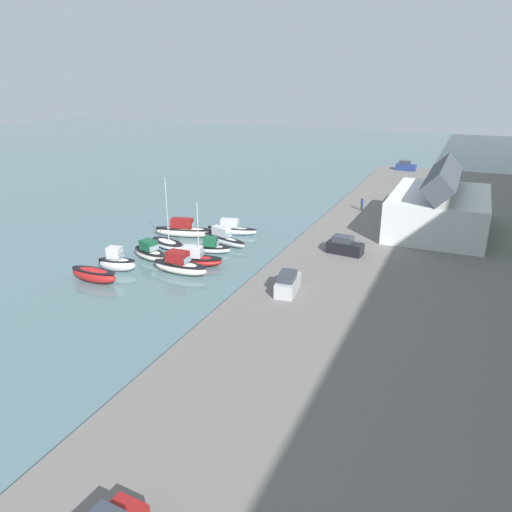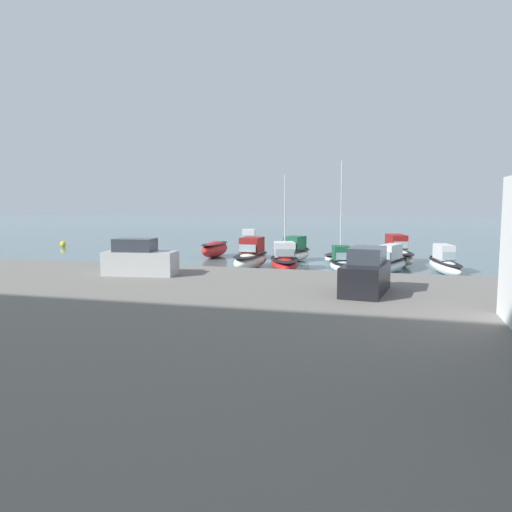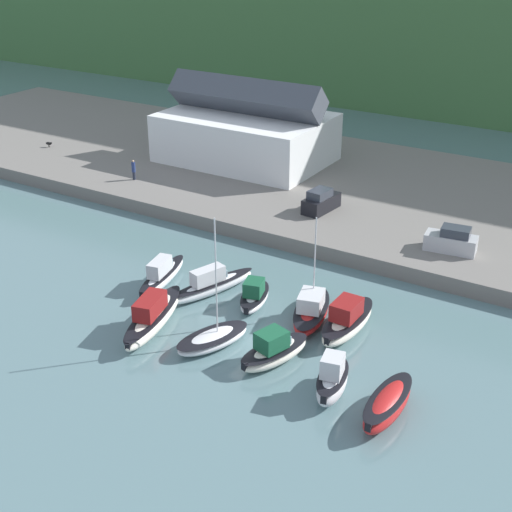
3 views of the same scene
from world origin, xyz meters
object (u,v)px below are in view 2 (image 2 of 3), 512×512
moored_boat_7 (294,252)px  moored_boat_6 (342,256)px  moored_boat_2 (342,263)px  moored_boat_4 (251,257)px  mooring_buoy_0 (127,244)px  moored_boat_8 (249,248)px  parked_car_0 (366,274)px  moored_boat_9 (215,249)px  moored_boat_0 (444,263)px  moored_boat_1 (389,263)px  mooring_buoy_1 (63,244)px  moored_boat_5 (397,253)px  moored_boat_3 (284,260)px  parked_car_3 (139,259)px

moored_boat_7 → moored_boat_6: bearing=-156.7°
moored_boat_2 → moored_boat_6: (0.57, -6.39, -0.18)m
moored_boat_4 → mooring_buoy_0: size_ratio=9.73×
moored_boat_8 → mooring_buoy_0: bearing=-36.9°
moored_boat_4 → parked_car_0: (-10.40, 16.47, 1.32)m
moored_boat_9 → parked_car_0: bearing=125.3°
moored_boat_6 → moored_boat_9: moored_boat_6 is taller
moored_boat_0 → moored_boat_4: moored_boat_4 is taller
moored_boat_1 → mooring_buoy_1: (39.52, -12.61, -0.45)m
moored_boat_6 → moored_boat_8: 9.39m
moored_boat_2 → moored_boat_5: 7.97m
moored_boat_7 → mooring_buoy_0: (23.42, -9.91, -0.50)m
moored_boat_3 → moored_boat_7: moored_boat_3 is taller
moored_boat_8 → moored_boat_0: bearing=149.6°
moored_boat_2 → parked_car_3: bearing=37.6°
moored_boat_7 → moored_boat_3: bearing=110.7°
moored_boat_5 → moored_boat_6: moored_boat_6 is taller
moored_boat_7 → moored_boat_9: size_ratio=1.01×
parked_car_0 → mooring_buoy_1: 48.52m
moored_boat_9 → parked_car_0: 28.91m
moored_boat_2 → parked_car_0: (-2.76, 16.46, 1.54)m
moored_boat_0 → mooring_buoy_0: moored_boat_0 is taller
moored_boat_2 → moored_boat_9: moored_boat_2 is taller
moored_boat_8 → parked_car_0: (-12.67, 23.58, 1.20)m
moored_boat_2 → moored_boat_6: moored_boat_6 is taller
moored_boat_3 → moored_boat_4: size_ratio=1.14×
moored_boat_0 → moored_boat_7: 13.89m
moored_boat_0 → mooring_buoy_1: 45.31m
moored_boat_2 → moored_boat_9: size_ratio=0.87×
moored_boat_9 → mooring_buoy_1: 22.90m
moored_boat_0 → moored_boat_5: bearing=-68.8°
moored_boat_6 → moored_boat_8: bearing=15.2°
moored_boat_6 → moored_boat_7: (4.52, 0.50, 0.30)m
moored_boat_4 → parked_car_3: bearing=79.2°
moored_boat_0 → moored_boat_1: 4.29m
moored_boat_5 → parked_car_3: size_ratio=2.02×
mooring_buoy_1 → moored_boat_7: bearing=167.1°
moored_boat_6 → mooring_buoy_0: moored_boat_6 is taller
moored_boat_3 → moored_boat_9: moored_boat_3 is taller
moored_boat_0 → moored_boat_6: bearing=-43.5°
moored_boat_5 → parked_car_0: (1.60, 23.13, 1.31)m
mooring_buoy_0 → mooring_buoy_1: mooring_buoy_1 is taller
mooring_buoy_1 → moored_boat_2: bearing=160.1°
moored_boat_7 → moored_boat_8: bearing=2.8°
moored_boat_4 → moored_boat_9: 9.44m
moored_boat_1 → moored_boat_3: (8.43, 0.54, 0.03)m
moored_boat_0 → moored_boat_7: moored_boat_7 is taller
moored_boat_2 → mooring_buoy_1: 38.06m
moored_boat_5 → parked_car_0: size_ratio=2.02×
moored_boat_6 → parked_car_0: (-3.33, 22.85, 1.72)m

